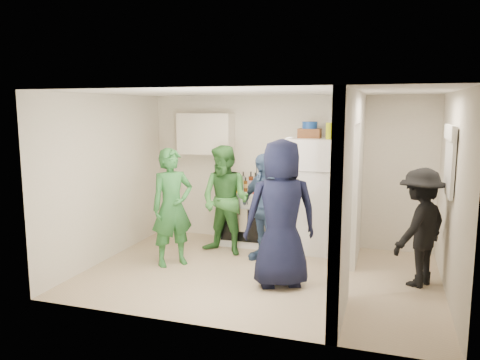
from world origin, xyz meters
name	(u,v)px	position (x,y,z in m)	size (l,w,h in m)	color
floor	(259,274)	(0.00, 0.00, 0.00)	(4.80, 4.80, 0.00)	#C0AE88
wall_back	(287,170)	(0.00, 1.70, 1.25)	(4.80, 4.80, 0.00)	silver
wall_front	(215,212)	(0.00, -1.70, 1.25)	(4.80, 4.80, 0.00)	silver
wall_left	(107,178)	(-2.40, 0.00, 1.25)	(3.40, 3.40, 0.00)	silver
wall_right	(453,196)	(2.40, 0.00, 1.25)	(3.40, 3.40, 0.00)	silver
ceiling	(261,92)	(0.00, 0.00, 2.50)	(4.80, 4.80, 0.00)	white
partition_pier_back	(357,178)	(1.20, 1.10, 1.25)	(0.12, 1.20, 2.50)	silver
partition_pier_front	(342,208)	(1.20, -1.10, 1.25)	(0.12, 1.20, 2.50)	silver
partition_header	(354,107)	(1.20, 0.00, 2.30)	(0.12, 1.00, 0.40)	silver
stove	(246,217)	(-0.63, 1.37, 0.46)	(0.76, 0.64, 0.91)	white
upper_cabinet	(206,134)	(-1.40, 1.52, 1.85)	(0.95, 0.34, 0.70)	silver
fridge	(314,195)	(0.53, 1.34, 0.91)	(0.75, 0.73, 1.82)	white
wicker_basket	(310,133)	(0.43, 1.39, 1.89)	(0.35, 0.25, 0.15)	brown
blue_bowl	(310,125)	(0.43, 1.39, 2.02)	(0.24, 0.24, 0.11)	navy
yellow_cup_stack_top	(329,131)	(0.75, 1.24, 1.94)	(0.09, 0.09, 0.25)	#CDDE12
wall_clock	(290,144)	(0.05, 1.68, 1.70)	(0.22, 0.22, 0.03)	white
spice_shelf	(286,164)	(0.00, 1.65, 1.35)	(0.35, 0.08, 0.03)	olive
nook_window	(451,161)	(2.38, 0.20, 1.65)	(0.03, 0.70, 0.80)	black
nook_window_frame	(450,161)	(2.36, 0.20, 1.65)	(0.04, 0.76, 0.86)	white
nook_valance	(450,132)	(2.34, 0.20, 2.00)	(0.04, 0.82, 0.18)	white
yellow_cup_stack_stove	(235,185)	(-0.75, 1.15, 1.04)	(0.09, 0.09, 0.25)	yellow
red_cup	(255,190)	(-0.41, 1.17, 0.97)	(0.09, 0.09, 0.12)	red
person_green_left	(172,207)	(-1.32, 0.01, 0.86)	(0.63, 0.41, 1.72)	#2E7436
person_green_center	(225,200)	(-0.76, 0.74, 0.86)	(0.84, 0.65, 1.72)	#42873B
person_denim	(263,207)	(-0.11, 0.61, 0.82)	(0.96, 0.40, 1.63)	#3C5583
person_navy	(281,214)	(0.37, -0.32, 0.96)	(0.94, 0.61, 1.92)	black
person_nook	(420,227)	(2.07, 0.26, 0.77)	(1.00, 0.57, 1.54)	black
bottle_a	(233,182)	(-0.90, 1.49, 1.04)	(0.07, 0.07, 0.25)	brown
bottle_b	(234,183)	(-0.80, 1.30, 1.04)	(0.06, 0.06, 0.26)	#18491D
bottle_c	(243,180)	(-0.72, 1.53, 1.06)	(0.06, 0.06, 0.30)	#A4AAB2
bottle_d	(246,184)	(-0.61, 1.30, 1.03)	(0.06, 0.06, 0.24)	#623411
bottle_e	(255,181)	(-0.51, 1.56, 1.06)	(0.08, 0.08, 0.29)	#AAB7BC
bottle_f	(256,182)	(-0.44, 1.38, 1.07)	(0.06, 0.06, 0.31)	#123417
bottle_g	(263,183)	(-0.37, 1.52, 1.04)	(0.06, 0.06, 0.26)	brown
bottle_h	(226,184)	(-0.93, 1.26, 1.04)	(0.07, 0.07, 0.25)	#969AA0
bottle_i	(251,181)	(-0.56, 1.45, 1.07)	(0.08, 0.08, 0.32)	#50210D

